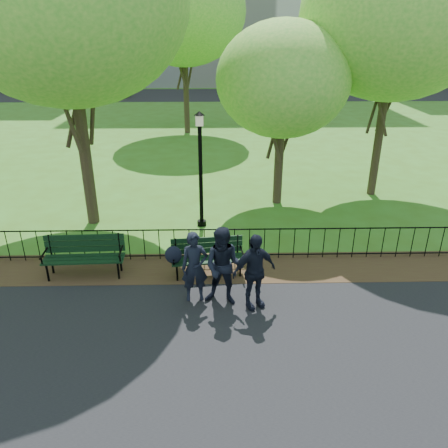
{
  "coord_description": "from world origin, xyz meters",
  "views": [
    {
      "loc": [
        0.09,
        -8.41,
        5.66
      ],
      "look_at": [
        0.31,
        1.5,
        1.26
      ],
      "focal_mm": 35.0,
      "sensor_mm": 36.0,
      "label": 1
    }
  ],
  "objects_px": {
    "person_left": "(195,267)",
    "sedan_dark": "(291,87)",
    "tree_far_c": "(183,11)",
    "sedan_silver": "(270,86)",
    "person_right": "(254,271)",
    "lamppost": "(201,166)",
    "taxi": "(103,89)",
    "park_bench_main": "(193,254)",
    "person_mid": "(224,267)",
    "tree_mid_e": "(396,17)",
    "park_bench_left_a": "(84,252)",
    "tree_near_e": "(283,80)"
  },
  "relations": [
    {
      "from": "tree_mid_e",
      "to": "park_bench_main",
      "type": "bearing_deg",
      "value": -137.48
    },
    {
      "from": "tree_far_c",
      "to": "taxi",
      "type": "bearing_deg",
      "value": 119.65
    },
    {
      "from": "lamppost",
      "to": "person_mid",
      "type": "distance_m",
      "value": 4.49
    },
    {
      "from": "park_bench_main",
      "to": "tree_far_c",
      "type": "distance_m",
      "value": 18.01
    },
    {
      "from": "person_right",
      "to": "person_left",
      "type": "bearing_deg",
      "value": 142.28
    },
    {
      "from": "person_left",
      "to": "park_bench_left_a",
      "type": "bearing_deg",
      "value": 150.42
    },
    {
      "from": "person_right",
      "to": "lamppost",
      "type": "bearing_deg",
      "value": 81.44
    },
    {
      "from": "tree_far_c",
      "to": "taxi",
      "type": "relative_size",
      "value": 2.08
    },
    {
      "from": "tree_mid_e",
      "to": "person_right",
      "type": "xyz_separation_m",
      "value": [
        -5.08,
        -7.27,
        -5.18
      ]
    },
    {
      "from": "lamppost",
      "to": "taxi",
      "type": "bearing_deg",
      "value": 108.61
    },
    {
      "from": "park_bench_main",
      "to": "person_mid",
      "type": "relative_size",
      "value": 1.08
    },
    {
      "from": "park_bench_main",
      "to": "lamppost",
      "type": "height_order",
      "value": "lamppost"
    },
    {
      "from": "sedan_dark",
      "to": "person_left",
      "type": "bearing_deg",
      "value": 167.86
    },
    {
      "from": "park_bench_main",
      "to": "tree_far_c",
      "type": "xyz_separation_m",
      "value": [
        -1.08,
        16.94,
        6.0
      ]
    },
    {
      "from": "tree_far_c",
      "to": "person_mid",
      "type": "distance_m",
      "value": 19.1
    },
    {
      "from": "tree_far_c",
      "to": "park_bench_main",
      "type": "bearing_deg",
      "value": -86.35
    },
    {
      "from": "taxi",
      "to": "sedan_silver",
      "type": "height_order",
      "value": "taxi"
    },
    {
      "from": "person_left",
      "to": "person_mid",
      "type": "bearing_deg",
      "value": -20.66
    },
    {
      "from": "tree_near_e",
      "to": "person_mid",
      "type": "height_order",
      "value": "tree_near_e"
    },
    {
      "from": "person_left",
      "to": "person_mid",
      "type": "relative_size",
      "value": 0.9
    },
    {
      "from": "sedan_silver",
      "to": "person_right",
      "type": "bearing_deg",
      "value": -171.79
    },
    {
      "from": "park_bench_main",
      "to": "sedan_dark",
      "type": "xyz_separation_m",
      "value": [
        7.99,
        33.94,
        0.05
      ]
    },
    {
      "from": "tree_far_c",
      "to": "sedan_silver",
      "type": "xyz_separation_m",
      "value": [
        7.06,
        17.41,
        -5.89
      ]
    },
    {
      "from": "person_left",
      "to": "sedan_dark",
      "type": "xyz_separation_m",
      "value": [
        7.91,
        34.97,
        -0.15
      ]
    },
    {
      "from": "person_mid",
      "to": "sedan_silver",
      "type": "bearing_deg",
      "value": 94.31
    },
    {
      "from": "person_left",
      "to": "taxi",
      "type": "relative_size",
      "value": 0.36
    },
    {
      "from": "person_right",
      "to": "sedan_dark",
      "type": "distance_m",
      "value": 35.9
    },
    {
      "from": "lamppost",
      "to": "tree_near_e",
      "type": "relative_size",
      "value": 0.59
    },
    {
      "from": "person_right",
      "to": "taxi",
      "type": "height_order",
      "value": "person_right"
    },
    {
      "from": "lamppost",
      "to": "sedan_silver",
      "type": "distance_m",
      "value": 31.79
    },
    {
      "from": "park_bench_main",
      "to": "tree_near_e",
      "type": "bearing_deg",
      "value": 54.98
    },
    {
      "from": "sedan_silver",
      "to": "tree_near_e",
      "type": "bearing_deg",
      "value": -170.7
    },
    {
      "from": "tree_near_e",
      "to": "sedan_silver",
      "type": "distance_m",
      "value": 29.62
    },
    {
      "from": "tree_near_e",
      "to": "taxi",
      "type": "bearing_deg",
      "value": 114.76
    },
    {
      "from": "taxi",
      "to": "lamppost",
      "type": "bearing_deg",
      "value": -179.39
    },
    {
      "from": "sedan_silver",
      "to": "park_bench_main",
      "type": "bearing_deg",
      "value": -174.33
    },
    {
      "from": "tree_near_e",
      "to": "person_mid",
      "type": "relative_size",
      "value": 3.3
    },
    {
      "from": "park_bench_left_a",
      "to": "tree_near_e",
      "type": "bearing_deg",
      "value": 39.64
    },
    {
      "from": "park_bench_main",
      "to": "person_right",
      "type": "height_order",
      "value": "person_right"
    },
    {
      "from": "park_bench_main",
      "to": "taxi",
      "type": "bearing_deg",
      "value": 100.18
    },
    {
      "from": "lamppost",
      "to": "person_mid",
      "type": "bearing_deg",
      "value": -81.99
    },
    {
      "from": "lamppost",
      "to": "tree_near_e",
      "type": "xyz_separation_m",
      "value": [
        2.65,
        1.98,
        2.26
      ]
    },
    {
      "from": "tree_mid_e",
      "to": "sedan_dark",
      "type": "height_order",
      "value": "tree_mid_e"
    },
    {
      "from": "tree_far_c",
      "to": "person_right",
      "type": "distance_m",
      "value": 19.33
    },
    {
      "from": "park_bench_main",
      "to": "sedan_silver",
      "type": "xyz_separation_m",
      "value": [
        5.98,
        34.35,
        0.11
      ]
    },
    {
      "from": "lamppost",
      "to": "tree_mid_e",
      "type": "distance_m",
      "value": 8.06
    },
    {
      "from": "tree_far_c",
      "to": "sedan_silver",
      "type": "bearing_deg",
      "value": 67.92
    },
    {
      "from": "park_bench_left_a",
      "to": "lamppost",
      "type": "xyz_separation_m",
      "value": [
        2.84,
        2.98,
        1.3
      ]
    },
    {
      "from": "person_left",
      "to": "lamppost",
      "type": "bearing_deg",
      "value": 82.84
    },
    {
      "from": "lamppost",
      "to": "person_right",
      "type": "relative_size",
      "value": 2.03
    }
  ]
}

